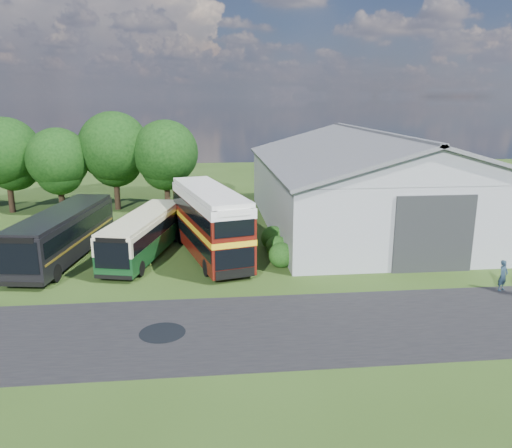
{
  "coord_description": "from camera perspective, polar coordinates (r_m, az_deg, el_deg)",
  "views": [
    {
      "loc": [
        0.7,
        -25.03,
        10.91
      ],
      "look_at": [
        4.12,
        8.0,
        2.42
      ],
      "focal_mm": 35.0,
      "sensor_mm": 36.0,
      "label": 1
    }
  ],
  "objects": [
    {
      "name": "tree_left_b",
      "position": [
        50.74,
        -21.71,
        6.93
      ],
      "size": [
        5.78,
        5.78,
        8.16
      ],
      "color": "black",
      "rests_on": "ground"
    },
    {
      "name": "tree_left_a",
      "position": [
        53.18,
        -26.72,
        7.4
      ],
      "size": [
        6.46,
        6.46,
        9.12
      ],
      "color": "black",
      "rests_on": "ground"
    },
    {
      "name": "bus_dark_single",
      "position": [
        36.61,
        -21.15,
        -1.04
      ],
      "size": [
        4.67,
        12.62,
        3.4
      ],
      "rotation": [
        0.0,
        0.0,
        -0.15
      ],
      "color": "black",
      "rests_on": "ground"
    },
    {
      "name": "asphalt_road",
      "position": [
        24.69,
        0.04,
        -11.88
      ],
      "size": [
        60.0,
        8.0,
        0.02
      ],
      "primitive_type": "cube",
      "color": "black",
      "rests_on": "ground"
    },
    {
      "name": "shrub_mid",
      "position": [
        35.13,
        2.4,
        -3.76
      ],
      "size": [
        1.6,
        1.6,
        1.6
      ],
      "primitive_type": "sphere",
      "color": "#194714",
      "rests_on": "ground"
    },
    {
      "name": "tree_right_a",
      "position": [
        49.25,
        -10.3,
        8.03
      ],
      "size": [
        6.26,
        6.26,
        8.83
      ],
      "color": "black",
      "rests_on": "ground"
    },
    {
      "name": "tree_mid",
      "position": [
        50.8,
        -15.93,
        8.46
      ],
      "size": [
        6.8,
        6.8,
        9.6
      ],
      "color": "black",
      "rests_on": "ground"
    },
    {
      "name": "puddle",
      "position": [
        24.68,
        -10.65,
        -12.16
      ],
      "size": [
        2.2,
        2.2,
        0.01
      ],
      "primitive_type": "cylinder",
      "color": "black",
      "rests_on": "ground"
    },
    {
      "name": "bus_maroon_double",
      "position": [
        34.67,
        -5.31,
        0.1
      ],
      "size": [
        5.59,
        11.61,
        4.84
      ],
      "rotation": [
        0.0,
        0.0,
        0.25
      ],
      "color": "black",
      "rests_on": "ground"
    },
    {
      "name": "storage_shed",
      "position": [
        43.96,
        13.2,
        5.14
      ],
      "size": [
        18.8,
        24.8,
        8.15
      ],
      "color": "gray",
      "rests_on": "ground"
    },
    {
      "name": "bus_green_single",
      "position": [
        35.59,
        -12.7,
        -1.19
      ],
      "size": [
        5.0,
        11.17,
        3.0
      ],
      "rotation": [
        0.0,
        0.0,
        -0.24
      ],
      "color": "black",
      "rests_on": "ground"
    },
    {
      "name": "visitor_a",
      "position": [
        32.19,
        26.4,
        -5.32
      ],
      "size": [
        0.78,
        0.69,
        1.81
      ],
      "primitive_type": "imported",
      "rotation": [
        0.0,
        0.0,
        0.48
      ],
      "color": "#1A2C3A",
      "rests_on": "ground"
    },
    {
      "name": "shrub_back",
      "position": [
        37.01,
        1.96,
        -2.81
      ],
      "size": [
        1.8,
        1.8,
        1.8
      ],
      "primitive_type": "sphere",
      "color": "#194714",
      "rests_on": "ground"
    },
    {
      "name": "shrub_front",
      "position": [
        33.25,
        2.9,
        -4.83
      ],
      "size": [
        1.7,
        1.7,
        1.7
      ],
      "primitive_type": "sphere",
      "color": "#194714",
      "rests_on": "ground"
    },
    {
      "name": "ground",
      "position": [
        27.31,
        -6.98,
        -9.31
      ],
      "size": [
        120.0,
        120.0,
        0.0
      ],
      "primitive_type": "plane",
      "color": "#233812",
      "rests_on": "ground"
    }
  ]
}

